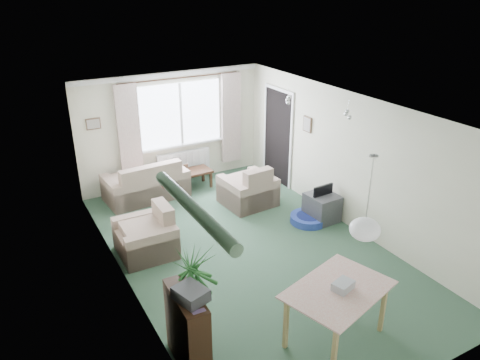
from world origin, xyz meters
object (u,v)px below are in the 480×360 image
dining_table (336,315)px  tv_cube (322,207)px  pet_bed (308,219)px  coffee_table (191,179)px  armchair_left (145,231)px  armchair_corner (248,184)px  houseplant (195,300)px  bookshelf (187,330)px  sofa (146,179)px

dining_table → tv_cube: dining_table is taller
tv_cube → dining_table: bearing=-128.3°
pet_bed → coffee_table: bearing=117.3°
armchair_left → tv_cube: size_ratio=1.62×
armchair_corner → coffee_table: 1.43m
houseplant → pet_bed: houseplant is taller
pet_bed → armchair_left: bearing=171.4°
coffee_table → dining_table: size_ratio=0.73×
houseplant → dining_table: size_ratio=1.15×
armchair_left → bookshelf: bookshelf is taller
armchair_left → bookshelf: size_ratio=0.93×
armchair_corner → houseplant: (-2.49, -3.06, 0.26)m
armchair_corner → tv_cube: armchair_corner is taller
armchair_corner → bookshelf: size_ratio=0.96×
armchair_corner → dining_table: armchair_corner is taller
dining_table → tv_cube: bearing=54.7°
tv_cube → pet_bed: bearing=168.4°
coffee_table → pet_bed: 2.76m
tv_cube → pet_bed: 0.32m
houseplant → tv_cube: size_ratio=2.43×
bookshelf → coffee_table: bearing=68.0°
sofa → tv_cube: sofa is taller
coffee_table → tv_cube: (1.53, -2.49, 0.06)m
sofa → armchair_corner: (1.66, -1.25, 0.02)m
armchair_corner → dining_table: (-0.95, -3.79, -0.05)m
coffee_table → houseplant: size_ratio=0.63×
coffee_table → bookshelf: (-2.01, -4.53, 0.29)m
armchair_corner → coffee_table: armchair_corner is taller
coffee_table → pet_bed: coffee_table is taller
sofa → pet_bed: (2.25, -2.45, -0.34)m
dining_table → bookshelf: bearing=163.7°
coffee_table → houseplant: (-1.81, -4.31, 0.48)m
sofa → pet_bed: 3.35m
armchair_left → coffee_table: (1.67, 2.01, -0.21)m
armchair_left → coffee_table: 2.62m
bookshelf → houseplant: bearing=50.2°
houseplant → tv_cube: bearing=28.6°
pet_bed → houseplant: bearing=-148.9°
dining_table → pet_bed: (1.55, 2.59, -0.30)m
sofa → armchair_left: 2.12m
bookshelf → houseplant: 0.35m
bookshelf → houseplant: (0.20, 0.22, 0.19)m
bookshelf → tv_cube: bearing=31.9°
sofa → coffee_table: bearing=175.8°
armchair_left → pet_bed: (2.94, -0.44, -0.34)m
sofa → armchair_left: bearing=67.0°
houseplant → tv_cube: 3.83m
armchair_left → coffee_table: bearing=140.9°
tv_cube → armchair_corner: bearing=121.5°
bookshelf → pet_bed: bearing=34.3°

